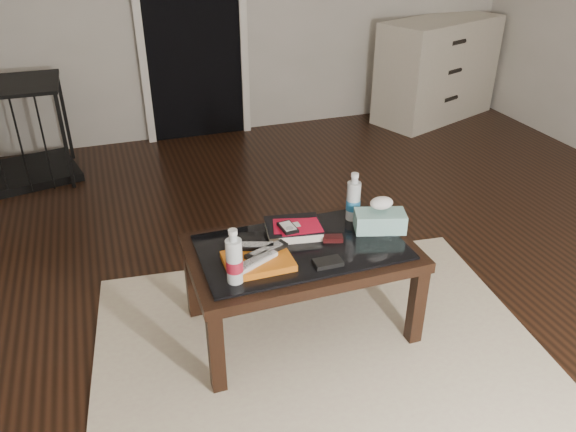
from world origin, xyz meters
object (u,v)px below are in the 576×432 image
at_px(coffee_table, 301,258).
at_px(textbook, 293,229).
at_px(water_bottle_right, 354,196).
at_px(tissue_box, 380,221).
at_px(dresser, 437,70).
at_px(water_bottle_left, 234,256).
at_px(pet_crate, 5,151).

relative_size(coffee_table, textbook, 4.00).
bearing_deg(water_bottle_right, tissue_box, -61.70).
distance_m(textbook, tissue_box, 0.40).
distance_m(dresser, water_bottle_right, 3.03).
relative_size(water_bottle_left, water_bottle_right, 1.00).
bearing_deg(coffee_table, water_bottle_right, 26.02).
height_order(coffee_table, textbook, textbook).
distance_m(coffee_table, water_bottle_right, 0.40).
bearing_deg(textbook, dresser, 55.67).
relative_size(dresser, textbook, 5.20).
relative_size(textbook, tissue_box, 1.09).
relative_size(coffee_table, water_bottle_right, 4.20).
xyz_separation_m(coffee_table, dresser, (2.25, 2.48, 0.05)).
height_order(coffee_table, dresser, dresser).
relative_size(dresser, pet_crate, 1.28).
height_order(textbook, water_bottle_right, water_bottle_right).
height_order(water_bottle_left, tissue_box, water_bottle_left).
bearing_deg(pet_crate, coffee_table, -70.19).
distance_m(dresser, pet_crate, 3.71).
relative_size(coffee_table, pet_crate, 0.99).
bearing_deg(textbook, coffee_table, -82.30).
height_order(dresser, water_bottle_right, dresser).
relative_size(textbook, water_bottle_right, 1.05).
distance_m(coffee_table, tissue_box, 0.41).
height_order(coffee_table, pet_crate, pet_crate).
distance_m(pet_crate, water_bottle_right, 2.76).
bearing_deg(textbook, pet_crate, 133.47).
bearing_deg(pet_crate, water_bottle_left, -78.32).
xyz_separation_m(dresser, textbook, (-2.25, -2.36, 0.03)).
bearing_deg(tissue_box, textbook, -177.28).
height_order(pet_crate, water_bottle_right, pet_crate).
bearing_deg(pet_crate, textbook, -68.72).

